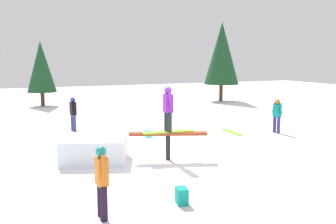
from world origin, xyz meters
The scene contains 12 objects.
ground_plane centered at (0.00, 0.00, 0.00)m, with size 60.00×60.00×0.00m, color white.
rail_feature centered at (0.00, 0.00, 0.69)m, with size 2.24×1.06×0.83m.
snow_kicker_ramp centered at (-2.00, 0.75, 0.35)m, with size 1.80×1.50×0.70m, color white.
main_rider_on_rail centered at (0.00, 0.00, 1.48)m, with size 1.53×0.75×1.34m.
bystander_orange centered at (-2.72, -3.26, 0.78)m, with size 0.20×0.59×1.38m.
bystander_black centered at (-1.83, 5.61, 0.78)m, with size 0.24×0.58×1.40m.
bystander_teal centered at (5.59, 1.99, 0.76)m, with size 0.20×0.58×1.35m.
loose_snowboard_lime centered at (3.97, 2.74, 0.01)m, with size 1.34×0.28×0.02m, color #92D633.
loose_snowboard_cyan centered at (0.76, 3.75, 0.01)m, with size 1.44×0.28×0.02m, color #28B7CD.
backpack_on_snow centered at (-1.06, -3.21, 0.17)m, with size 0.30×0.22×0.34m, color #139C89.
pine_tree_near centered at (-2.30, 14.53, 2.43)m, with size 1.76×1.76×4.01m.
pine_tree_far centered at (9.33, 12.48, 3.28)m, with size 2.37×2.37×5.39m.
Camera 1 is at (-4.21, -9.86, 2.98)m, focal length 40.00 mm.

